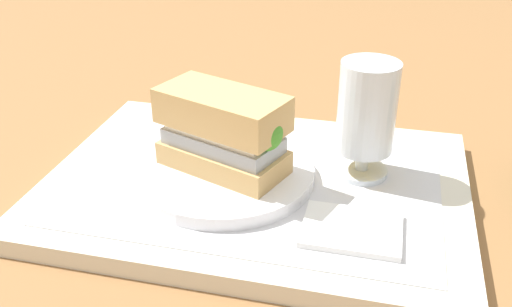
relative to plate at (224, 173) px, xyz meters
name	(u,v)px	position (x,y,z in m)	size (l,w,h in m)	color
ground_plane	(256,194)	(0.03, 0.01, -0.03)	(3.00, 3.00, 0.00)	olive
tray	(256,186)	(0.03, 0.01, -0.02)	(0.44, 0.32, 0.02)	beige
placemat	(256,178)	(0.03, 0.01, -0.01)	(0.38, 0.27, 0.00)	silver
plate	(224,173)	(0.00, 0.00, 0.00)	(0.19, 0.19, 0.01)	white
sandwich	(225,131)	(0.00, 0.00, 0.05)	(0.14, 0.11, 0.08)	tan
beer_glass	(366,115)	(0.14, 0.05, 0.06)	(0.06, 0.06, 0.12)	silver
napkin_folded	(352,230)	(0.14, -0.06, 0.00)	(0.09, 0.07, 0.01)	white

